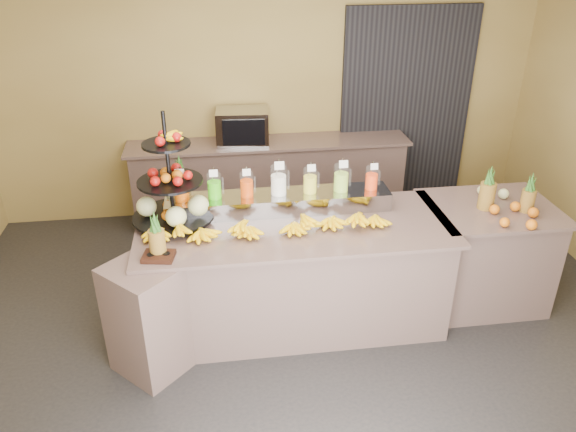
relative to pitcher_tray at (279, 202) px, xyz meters
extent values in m
plane|color=black|center=(0.10, -0.58, -1.01)|extent=(6.00, 6.00, 0.00)
cube|color=olive|center=(0.10, 1.93, 0.39)|extent=(6.00, 0.02, 2.80)
cube|color=black|center=(1.70, 1.88, 0.19)|extent=(1.50, 0.06, 2.20)
cube|color=gray|center=(0.10, -0.28, -0.56)|extent=(2.40, 0.90, 0.90)
cube|color=gray|center=(0.10, -0.28, -0.09)|extent=(2.50, 1.00, 0.03)
cube|color=gray|center=(-1.05, -0.68, -0.56)|extent=(0.71, 0.71, 0.90)
cube|color=gray|center=(1.80, -0.18, -0.56)|extent=(1.00, 0.80, 0.90)
cube|color=gray|center=(1.80, -0.18, -0.09)|extent=(1.08, 0.88, 0.03)
cube|color=gray|center=(0.10, 1.67, -0.56)|extent=(3.00, 0.50, 0.90)
cube|color=gray|center=(0.10, 1.67, -0.09)|extent=(3.10, 0.55, 0.03)
cube|color=gray|center=(0.00, 0.00, 0.00)|extent=(1.85, 0.30, 0.15)
cylinder|color=silver|center=(-0.78, 0.00, 0.19)|extent=(0.12, 0.12, 0.23)
cylinder|color=#F95E00|center=(-0.78, 0.00, 0.15)|extent=(0.12, 0.12, 0.16)
cylinder|color=gray|center=(-0.80, 0.01, 0.24)|extent=(0.01, 0.01, 0.27)
cube|color=white|center=(-0.78, -0.06, 0.33)|extent=(0.07, 0.02, 0.06)
cylinder|color=silver|center=(-0.52, 0.00, 0.18)|extent=(0.11, 0.11, 0.21)
cylinder|color=#34BD09|center=(-0.52, 0.00, 0.15)|extent=(0.11, 0.11, 0.14)
cylinder|color=gray|center=(-0.53, 0.01, 0.23)|extent=(0.01, 0.01, 0.25)
cube|color=white|center=(-0.52, -0.05, 0.31)|extent=(0.07, 0.02, 0.06)
cylinder|color=silver|center=(-0.26, 0.00, 0.18)|extent=(0.11, 0.11, 0.20)
cylinder|color=#D53B00|center=(-0.26, 0.00, 0.14)|extent=(0.10, 0.10, 0.14)
cylinder|color=gray|center=(-0.27, 0.01, 0.22)|extent=(0.01, 0.01, 0.24)
cube|color=white|center=(-0.26, -0.05, 0.31)|extent=(0.06, 0.02, 0.06)
cylinder|color=silver|center=(0.00, 0.00, 0.20)|extent=(0.13, 0.13, 0.24)
cylinder|color=silver|center=(0.00, 0.00, 0.16)|extent=(0.12, 0.12, 0.17)
cylinder|color=gray|center=(-0.02, 0.01, 0.25)|extent=(0.01, 0.01, 0.29)
cube|color=white|center=(0.00, -0.06, 0.35)|extent=(0.08, 0.02, 0.07)
cylinder|color=silver|center=(0.26, 0.00, 0.18)|extent=(0.11, 0.11, 0.21)
cylinder|color=yellow|center=(0.26, 0.00, 0.15)|extent=(0.11, 0.11, 0.14)
cylinder|color=gray|center=(0.25, 0.01, 0.23)|extent=(0.01, 0.01, 0.25)
cube|color=white|center=(0.26, -0.05, 0.31)|extent=(0.07, 0.02, 0.06)
cylinder|color=silver|center=(0.52, 0.00, 0.19)|extent=(0.12, 0.12, 0.23)
cylinder|color=#9ED141|center=(0.52, 0.00, 0.15)|extent=(0.12, 0.12, 0.16)
cylinder|color=gray|center=(0.50, 0.01, 0.24)|extent=(0.01, 0.01, 0.27)
cube|color=white|center=(0.52, -0.06, 0.33)|extent=(0.07, 0.02, 0.06)
cylinder|color=silver|center=(0.78, 0.00, 0.17)|extent=(0.11, 0.11, 0.19)
cylinder|color=#FB3908|center=(0.78, 0.00, 0.14)|extent=(0.10, 0.10, 0.13)
cylinder|color=gray|center=(0.77, 0.01, 0.22)|extent=(0.01, 0.01, 0.23)
cube|color=white|center=(0.78, -0.05, 0.30)|extent=(0.06, 0.02, 0.05)
ellipsoid|color=#E8AA0B|center=(-0.95, -0.34, -0.03)|extent=(0.23, 0.17, 0.10)
ellipsoid|color=#E8AA0B|center=(-0.62, -0.34, -0.03)|extent=(0.23, 0.17, 0.10)
ellipsoid|color=#E8AA0B|center=(-0.28, -0.34, -0.03)|extent=(0.23, 0.17, 0.10)
ellipsoid|color=#E8AA0B|center=(0.06, -0.34, -0.03)|extent=(0.23, 0.17, 0.10)
ellipsoid|color=#E8AA0B|center=(0.40, -0.34, -0.03)|extent=(0.23, 0.17, 0.10)
ellipsoid|color=#E8AA0B|center=(0.74, -0.34, -0.03)|extent=(0.23, 0.17, 0.10)
ellipsoid|color=#E8AA0B|center=(-0.78, -0.34, 0.04)|extent=(0.19, 0.16, 0.09)
ellipsoid|color=#E8AA0B|center=(-0.33, -0.34, 0.04)|extent=(0.19, 0.16, 0.09)
ellipsoid|color=#E8AA0B|center=(0.12, -0.34, 0.04)|extent=(0.19, 0.16, 0.09)
ellipsoid|color=#E8AA0B|center=(0.57, -0.34, 0.04)|extent=(0.19, 0.16, 0.09)
cylinder|color=black|center=(-0.86, -0.08, 0.38)|extent=(0.04, 0.04, 0.91)
cylinder|color=black|center=(-0.86, -0.08, -0.02)|extent=(0.83, 0.83, 0.02)
cylinder|color=black|center=(-0.86, -0.08, 0.28)|extent=(0.65, 0.65, 0.02)
cylinder|color=black|center=(-0.86, -0.08, 0.58)|extent=(0.46, 0.46, 0.02)
sphere|color=beige|center=(-0.65, -0.08, 0.07)|extent=(0.17, 0.17, 0.17)
sphere|color=maroon|center=(-0.71, -0.08, 0.33)|extent=(0.08, 0.08, 0.08)
sphere|color=orange|center=(-0.96, -0.08, 0.03)|extent=(0.09, 0.09, 0.09)
cube|color=black|center=(-0.94, -0.63, -0.06)|extent=(0.25, 0.20, 0.03)
cylinder|color=brown|center=(-0.95, -0.59, 0.03)|extent=(0.12, 0.12, 0.20)
cone|color=#1B4717|center=(-0.95, -0.59, 0.21)|extent=(0.06, 0.06, 0.16)
cylinder|color=brown|center=(-0.79, 0.21, 0.07)|extent=(0.16, 0.16, 0.30)
cone|color=#1B4717|center=(-0.79, 0.21, 0.30)|extent=(0.08, 0.08, 0.16)
cylinder|color=brown|center=(1.72, -0.20, 0.04)|extent=(0.12, 0.12, 0.23)
cylinder|color=brown|center=(2.03, -0.29, 0.02)|extent=(0.11, 0.11, 0.19)
ellipsoid|color=orange|center=(1.86, -0.43, -0.03)|extent=(0.34, 0.23, 0.09)
cube|color=gray|center=(-0.19, 1.67, 0.11)|extent=(0.58, 0.43, 0.37)
camera|label=1|loc=(-0.50, -4.14, 2.05)|focal=35.00mm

